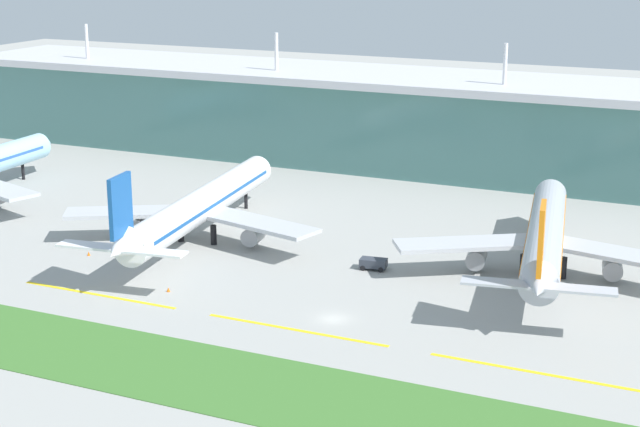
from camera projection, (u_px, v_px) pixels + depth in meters
ground_plane at (333, 319)px, 146.11m from camera, size 600.00×600.00×0.00m
terminal_building at (508, 128)px, 228.30m from camera, size 288.00×34.00×30.91m
airliner_near_middle at (200, 206)px, 181.38m from camera, size 48.34×67.95×18.90m
airliner_far_middle at (545, 236)px, 163.46m from camera, size 47.98×63.33×18.90m
taxiway_stripe_mid_west at (99, 295)px, 155.65m from camera, size 28.00×0.70×0.04m
taxiway_stripe_centre at (296, 330)px, 141.94m from camera, size 28.00×0.70×0.04m
taxiway_stripe_mid_east at (536, 372)px, 128.23m from camera, size 28.00×0.70×0.04m
grass_verge at (251, 386)px, 124.36m from camera, size 300.00×18.00×0.10m
pushback_tug at (373, 263)px, 167.18m from camera, size 4.68×3.02×1.85m
safety_cone_left_wingtip at (89, 254)px, 174.57m from camera, size 0.56×0.56×0.70m
safety_cone_nose_front at (168, 289)px, 157.04m from camera, size 0.56×0.56×0.70m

